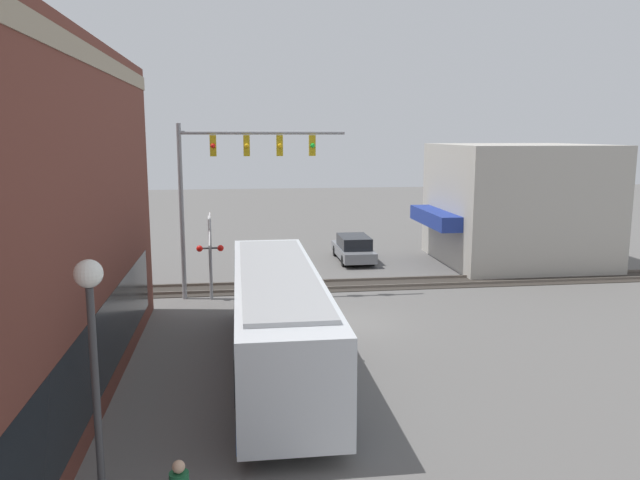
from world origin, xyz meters
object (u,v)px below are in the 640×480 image
object	(u,v)px
streetlamp	(96,395)
parked_car_grey	(353,249)
pedestrian_near_bus	(335,333)
crossing_signal	(210,248)
city_bus	(277,315)

from	to	relation	value
streetlamp	parked_car_grey	distance (m)	26.53
parked_car_grey	pedestrian_near_bus	world-z (taller)	pedestrian_near_bus
streetlamp	crossing_signal	bearing A→B (deg)	-3.43
city_bus	streetlamp	world-z (taller)	streetlamp
city_bus	pedestrian_near_bus	size ratio (longest dim) A/B	6.80
crossing_signal	parked_car_grey	xyz separation A→B (m)	(7.45, -7.76, -1.60)
city_bus	parked_car_grey	distance (m)	16.99
pedestrian_near_bus	crossing_signal	bearing A→B (deg)	27.30
streetlamp	parked_car_grey	xyz separation A→B (m)	(24.90, -8.81, -2.49)
streetlamp	pedestrian_near_bus	distance (m)	10.92
city_bus	parked_car_grey	xyz separation A→B (m)	(16.07, -5.40, -1.05)
city_bus	crossing_signal	size ratio (longest dim) A/B	3.27
crossing_signal	streetlamp	distance (m)	17.51
streetlamp	parked_car_grey	world-z (taller)	streetlamp
crossing_signal	streetlamp	xyz separation A→B (m)	(-17.45, 1.05, 0.89)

